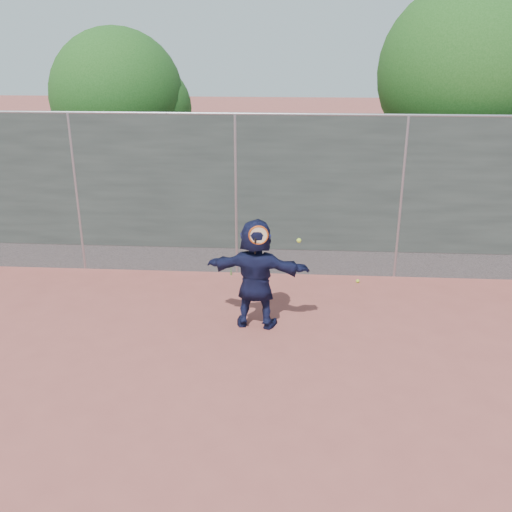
{
  "coord_description": "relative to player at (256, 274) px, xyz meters",
  "views": [
    {
      "loc": [
        1.06,
        -6.65,
        4.2
      ],
      "look_at": [
        0.52,
        1.36,
        1.16
      ],
      "focal_mm": 40.0,
      "sensor_mm": 36.0,
      "label": 1
    }
  ],
  "objects": [
    {
      "name": "tree_left",
      "position": [
        -3.36,
        5.19,
        2.07
      ],
      "size": [
        3.15,
        3.0,
        4.53
      ],
      "color": "#382314",
      "rests_on": "ground"
    },
    {
      "name": "player",
      "position": [
        0.0,
        0.0,
        0.0
      ],
      "size": [
        1.66,
        0.7,
        1.74
      ],
      "primitive_type": "imported",
      "rotation": [
        0.0,
        0.0,
        3.03
      ],
      "color": "#15193B",
      "rests_on": "ground"
    },
    {
      "name": "swing_action",
      "position": [
        0.11,
        -0.21,
        0.67
      ],
      "size": [
        0.77,
        0.22,
        0.51
      ],
      "color": "#C04712",
      "rests_on": "ground"
    },
    {
      "name": "tree_right",
      "position": [
        4.17,
        4.39,
        2.62
      ],
      "size": [
        3.78,
        3.6,
        5.39
      ],
      "color": "#382314",
      "rests_on": "ground"
    },
    {
      "name": "ball_ground",
      "position": [
        1.77,
        1.78,
        -0.83
      ],
      "size": [
        0.07,
        0.07,
        0.07
      ],
      "primitive_type": "sphere",
      "color": "#AFD02E",
      "rests_on": "ground"
    },
    {
      "name": "weed_clump",
      "position": [
        -0.22,
        2.02,
        -0.73
      ],
      "size": [
        0.68,
        0.07,
        0.3
      ],
      "color": "#387226",
      "rests_on": "ground"
    },
    {
      "name": "ground",
      "position": [
        -0.52,
        -1.36,
        -0.87
      ],
      "size": [
        80.0,
        80.0,
        0.0
      ],
      "primitive_type": "plane",
      "color": "#9E4C42",
      "rests_on": "ground"
    },
    {
      "name": "fence",
      "position": [
        -0.52,
        2.14,
        0.71
      ],
      "size": [
        20.0,
        0.06,
        3.03
      ],
      "color": "#38423D",
      "rests_on": "ground"
    }
  ]
}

